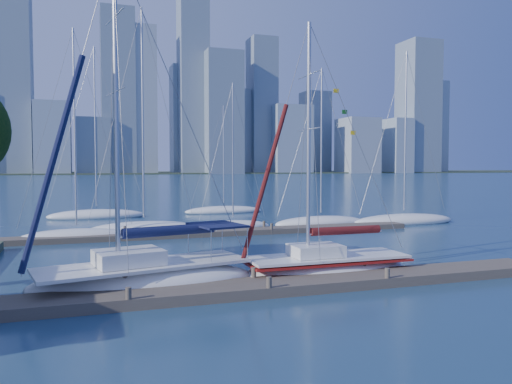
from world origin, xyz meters
name	(u,v)px	position (x,y,z in m)	size (l,w,h in m)	color
ground	(261,293)	(0.00, 0.00, 0.00)	(700.00, 700.00, 0.00)	#163048
near_dock	(261,287)	(0.00, 0.00, 0.20)	(26.00, 2.00, 0.40)	#4F453A
far_dock	(214,233)	(2.00, 16.00, 0.18)	(30.00, 1.80, 0.36)	#4F453A
far_shore	(101,173)	(0.00, 320.00, 0.00)	(800.00, 100.00, 1.50)	#38472D
sailboat_navy	(144,264)	(-4.19, 1.88, 1.03)	(9.21, 4.68, 13.66)	white
sailboat_maroon	(326,255)	(3.66, 1.81, 0.92)	(7.76, 2.57, 11.49)	white
bg_boat_0	(77,235)	(-7.08, 16.88, 0.27)	(7.23, 2.42, 14.10)	white
bg_boat_1	(144,229)	(-2.53, 18.82, 0.32)	(8.50, 5.08, 16.50)	white
bg_boat_2	(233,226)	(4.19, 18.82, 0.24)	(6.16, 3.47, 11.46)	white
bg_boat_4	(321,223)	(11.50, 18.59, 0.28)	(8.15, 3.31, 13.01)	white
bg_boat_5	(404,220)	(18.76, 17.71, 0.29)	(9.68, 3.95, 14.69)	white
bg_boat_6	(97,215)	(-5.68, 30.58, 0.30)	(9.02, 3.74, 16.16)	white
bg_boat_7	(224,211)	(6.86, 31.85, 0.24)	(8.37, 4.98, 11.37)	white
skyline	(138,112)	(21.65, 290.64, 37.30)	(502.81, 51.31, 124.31)	#7B909F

